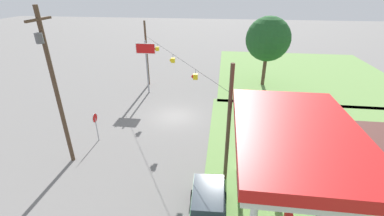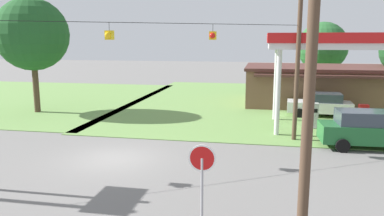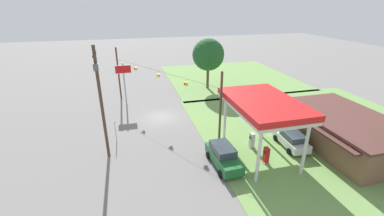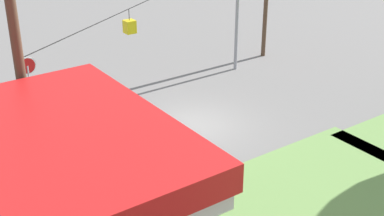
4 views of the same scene
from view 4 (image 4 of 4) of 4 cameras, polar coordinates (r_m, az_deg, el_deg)
The scene contains 3 objects.
ground_plane at distance 22.77m, azimuth 0.24°, elevation -1.86°, with size 160.00×160.00×0.00m, color slate.
stop_sign_roadside at distance 24.58m, azimuth -17.08°, elevation 3.69°, with size 0.80×0.08×2.50m.
signal_span_gantry at distance 21.19m, azimuth 0.25°, elevation 8.53°, with size 17.12×10.24×7.95m.
Camera 4 is at (11.81, 16.53, 10.28)m, focal length 50.00 mm.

